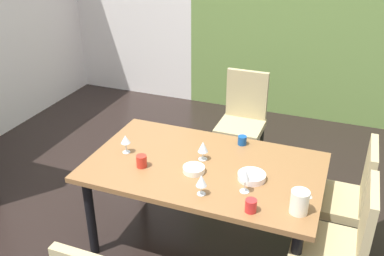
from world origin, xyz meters
TOP-DOWN VIEW (x-y plane):
  - ground_plane at (0.00, 0.00)m, footprint 5.26×5.54m
  - garden_window_panel at (0.92, 2.72)m, footprint 3.41×0.10m
  - dining_table at (0.37, -0.03)m, footprint 1.72×1.03m
  - chair_right_far at (1.38, 0.25)m, footprint 0.44×0.44m
  - chair_right_near at (1.38, -0.30)m, footprint 0.44×0.44m
  - chair_head_far at (0.33, 1.24)m, footprint 0.44×0.45m
  - wine_glass_near_shelf at (0.33, 0.05)m, footprint 0.08×0.08m
  - wine_glass_front at (-0.26, -0.07)m, footprint 0.08×0.08m
  - wine_glass_right at (0.73, -0.25)m, footprint 0.06×0.06m
  - wine_glass_center at (0.47, -0.38)m, footprint 0.07×0.07m
  - serving_bowl_west at (0.33, -0.14)m, footprint 0.16×0.16m
  - serving_bowl_east at (0.74, -0.08)m, footprint 0.20×0.20m
  - cup_south at (-0.06, -0.21)m, footprint 0.08×0.08m
  - cup_left at (0.82, -0.44)m, footprint 0.07×0.07m
  - cup_corner at (0.54, 0.38)m, footprint 0.07×0.07m
  - pitcher_north at (1.10, -0.34)m, footprint 0.13×0.12m

SIDE VIEW (x-z plane):
  - ground_plane at x=0.00m, z-range -0.02..0.00m
  - chair_right_far at x=1.38m, z-range 0.06..1.04m
  - chair_right_near at x=1.38m, z-range 0.06..1.05m
  - chair_head_far at x=0.33m, z-range 0.06..1.07m
  - dining_table at x=0.37m, z-range 0.29..1.02m
  - serving_bowl_west at x=0.33m, z-range 0.73..0.78m
  - serving_bowl_east at x=0.74m, z-range 0.73..0.78m
  - cup_corner at x=0.54m, z-range 0.73..0.81m
  - cup_left at x=0.82m, z-range 0.73..0.82m
  - cup_south at x=-0.06m, z-range 0.73..0.82m
  - pitcher_north at x=1.10m, z-range 0.73..0.89m
  - wine_glass_center at x=0.47m, z-range 0.76..0.91m
  - wine_glass_near_shelf at x=0.33m, z-range 0.76..0.91m
  - wine_glass_front at x=-0.26m, z-range 0.77..0.92m
  - wine_glass_right at x=0.73m, z-range 0.77..0.95m
  - garden_window_panel at x=0.92m, z-range 0.00..2.72m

